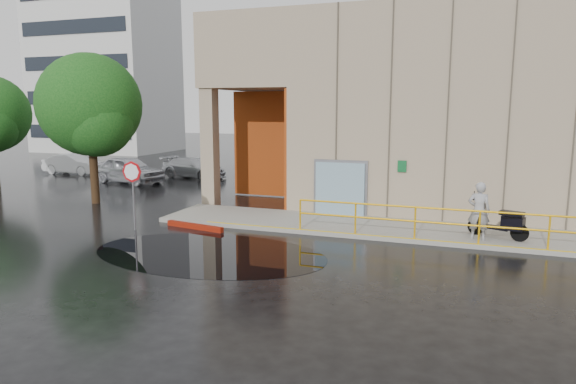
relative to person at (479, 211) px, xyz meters
name	(u,v)px	position (x,y,z in m)	size (l,w,h in m)	color
ground	(282,260)	(-5.17, -3.67, -1.06)	(120.00, 120.00, 0.00)	black
sidewalk	(440,233)	(-1.17, 0.83, -0.99)	(20.00, 3.00, 0.15)	gray
building	(479,108)	(-0.07, 7.32, 3.14)	(20.00, 10.17, 8.00)	gray
guardrail	(447,224)	(-0.92, -0.52, -0.38)	(9.56, 0.06, 1.03)	#E3A30B
distant_building	(105,71)	(-33.17, 24.31, 6.44)	(12.00, 8.08, 15.00)	silver
person	(479,211)	(0.00, 0.00, 0.00)	(0.66, 0.44, 1.82)	#98999D
scooter	(499,212)	(0.61, 0.41, -0.08)	(1.93, 1.23, 1.46)	black
stop_sign	(132,180)	(-11.23, -2.06, 0.71)	(0.73, 0.11, 2.42)	slate
red_curb	(195,226)	(-9.37, -1.17, -0.97)	(2.40, 0.18, 0.18)	maroon
puddle	(208,253)	(-7.45, -3.74, -1.06)	(7.15, 4.40, 0.01)	black
car_a	(128,170)	(-18.40, 7.29, -0.31)	(1.77, 4.39, 1.49)	silver
car_b	(73,164)	(-24.04, 9.30, -0.43)	(1.34, 3.85, 1.27)	white
car_c	(194,168)	(-15.99, 10.39, -0.45)	(1.72, 4.22, 1.22)	silver
tree_near	(92,109)	(-15.82, 1.57, 3.09)	(4.41, 4.41, 6.53)	black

